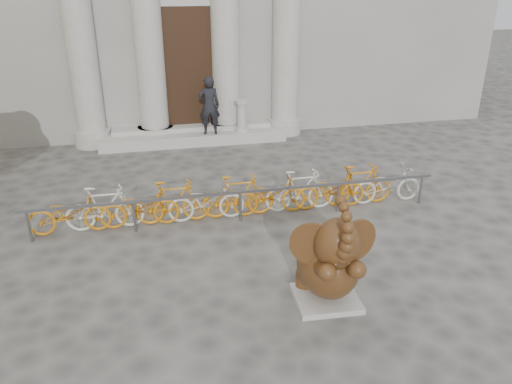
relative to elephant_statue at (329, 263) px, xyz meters
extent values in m
plane|color=#474442|center=(-1.24, -0.10, -0.76)|extent=(80.00, 80.00, 0.00)
cube|color=black|center=(-1.24, 9.82, 1.54)|extent=(2.40, 0.16, 4.00)
cylinder|color=#A8A59E|center=(-4.44, 9.70, 3.24)|extent=(0.90, 0.90, 8.00)
cylinder|color=#A8A59E|center=(-2.44, 9.70, 3.24)|extent=(0.90, 0.90, 8.00)
cylinder|color=#A8A59E|center=(-0.04, 9.70, 3.24)|extent=(0.90, 0.90, 8.00)
cylinder|color=#A8A59E|center=(1.96, 9.70, 3.24)|extent=(0.90, 0.90, 8.00)
cube|color=#A8A59E|center=(-1.24, 9.30, -0.58)|extent=(6.00, 1.20, 0.36)
cube|color=#A8A59E|center=(0.00, 0.03, -0.71)|extent=(1.11, 1.01, 0.11)
ellipsoid|color=black|center=(0.02, 0.27, -0.34)|extent=(0.93, 0.89, 0.67)
ellipsoid|color=black|center=(0.00, 0.06, -0.05)|extent=(1.08, 1.32, 1.09)
cylinder|color=black|center=(-0.26, 0.42, -0.52)|extent=(0.33, 0.33, 0.27)
cylinder|color=black|center=(0.31, 0.38, -0.52)|extent=(0.33, 0.33, 0.27)
cylinder|color=black|center=(-0.25, -0.35, 0.16)|extent=(0.29, 0.64, 0.42)
cylinder|color=black|center=(0.21, -0.38, 0.16)|extent=(0.29, 0.64, 0.42)
ellipsoid|color=black|center=(-0.02, -0.32, 0.54)|extent=(0.75, 0.71, 0.84)
cylinder|color=black|center=(-0.37, -0.18, 0.50)|extent=(0.68, 0.31, 0.72)
cylinder|color=black|center=(0.35, -0.22, 0.50)|extent=(0.71, 0.23, 0.72)
cone|color=beige|center=(-0.16, -0.53, 0.37)|extent=(0.12, 0.25, 0.11)
cone|color=beige|center=(0.09, -0.54, 0.37)|extent=(0.15, 0.25, 0.11)
cube|color=slate|center=(-0.83, 3.30, -0.06)|extent=(9.20, 0.06, 0.06)
cylinder|color=slate|center=(-5.23, 3.30, -0.41)|extent=(0.06, 0.06, 0.70)
cylinder|color=slate|center=(-3.13, 3.30, -0.41)|extent=(0.06, 0.06, 0.70)
cylinder|color=slate|center=(-0.83, 3.30, -0.41)|extent=(0.06, 0.06, 0.70)
cylinder|color=slate|center=(1.47, 3.30, -0.41)|extent=(0.06, 0.06, 0.70)
cylinder|color=slate|center=(3.57, 3.30, -0.41)|extent=(0.06, 0.06, 0.70)
imported|color=orange|center=(-4.46, 3.55, -0.26)|extent=(1.70, 0.50, 1.00)
imported|color=beige|center=(-3.74, 3.55, -0.26)|extent=(1.66, 0.47, 1.00)
imported|color=orange|center=(-3.01, 3.55, -0.26)|extent=(1.70, 0.50, 1.00)
imported|color=orange|center=(-2.28, 3.55, -0.26)|extent=(1.66, 0.47, 1.00)
imported|color=beige|center=(-1.56, 3.55, -0.26)|extent=(1.70, 0.50, 1.00)
imported|color=orange|center=(-0.83, 3.55, -0.26)|extent=(1.66, 0.47, 1.00)
imported|color=orange|center=(-0.10, 3.55, -0.26)|extent=(1.70, 0.50, 1.00)
imported|color=beige|center=(0.62, 3.55, -0.26)|extent=(1.66, 0.47, 1.00)
imported|color=orange|center=(1.35, 3.55, -0.26)|extent=(1.70, 0.50, 1.00)
imported|color=orange|center=(2.08, 3.55, -0.26)|extent=(1.66, 0.47, 1.00)
imported|color=beige|center=(2.81, 3.55, -0.26)|extent=(1.70, 0.50, 1.00)
imported|color=black|center=(-0.73, 8.95, 0.52)|extent=(0.69, 0.46, 1.84)
cylinder|color=#A8A59E|center=(0.32, 9.00, -0.34)|extent=(0.42, 0.42, 0.13)
cylinder|color=#A8A59E|center=(0.32, 9.00, 0.07)|extent=(0.29, 0.29, 0.94)
cylinder|color=#A8A59E|center=(0.32, 9.00, 0.57)|extent=(0.42, 0.42, 0.10)
camera|label=1|loc=(-2.69, -6.54, 4.29)|focal=35.00mm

